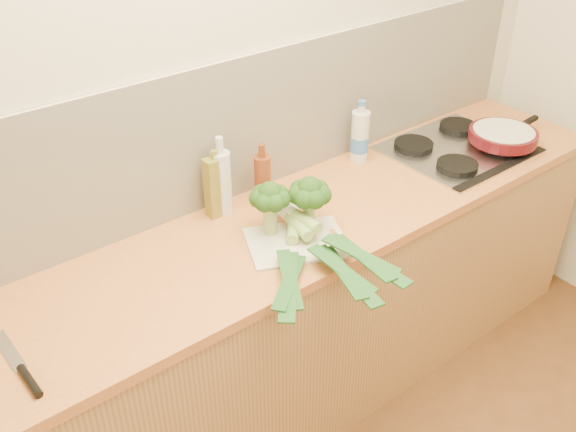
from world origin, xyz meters
The scene contains 15 objects.
room_shell centered at (0.00, 1.49, 1.17)m, with size 3.50×3.50×3.50m.
counter centered at (0.00, 1.20, 0.45)m, with size 3.20×0.62×0.90m.
gas_hob centered at (1.02, 1.20, 0.91)m, with size 0.58×0.50×0.04m.
chopping_board centered at (0.03, 1.09, 0.91)m, with size 0.34×0.25×0.01m, color silver.
broccoli_left centered at (-0.01, 1.19, 1.05)m, with size 0.14×0.14×0.20m.
broccoli_right centered at (0.12, 1.14, 1.04)m, with size 0.15×0.15×0.20m.
leek_front centered at (0.00, 1.07, 0.93)m, with size 0.47×0.53×0.04m.
leek_mid centered at (0.04, 1.03, 0.95)m, with size 0.17×0.65×0.04m.
leek_back centered at (0.08, 1.01, 0.97)m, with size 0.11×0.61×0.04m.
chefs_knife centered at (-0.92, 1.07, 0.91)m, with size 0.04×0.32×0.02m.
skillet centered at (1.19, 1.09, 0.96)m, with size 0.43×0.29×0.05m.
oil_tin centered at (-0.08, 1.42, 1.02)m, with size 0.08×0.05×0.26m.
glass_bottle centered at (-0.05, 1.42, 1.03)m, with size 0.07×0.07×0.31m.
amber_bottle centered at (0.11, 1.40, 1.00)m, with size 0.06×0.06×0.23m.
water_bottle centered at (0.62, 1.40, 1.00)m, with size 0.08×0.08×0.25m.
Camera 1 is at (-1.11, -0.31, 2.19)m, focal length 40.00 mm.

